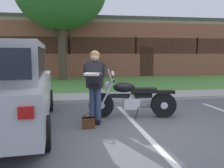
% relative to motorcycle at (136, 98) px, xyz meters
% --- Properties ---
extents(ground_plane, '(140.00, 140.00, 0.00)m').
position_rel_motorcycle_xyz_m(ground_plane, '(-0.29, -1.12, -0.49)').
color(ground_plane, '#565659').
extents(curb_strip, '(60.00, 0.20, 0.12)m').
position_rel_motorcycle_xyz_m(curb_strip, '(-0.29, 2.08, -0.43)').
color(curb_strip, '#ADA89E').
rests_on(curb_strip, ground).
extents(concrete_walk, '(60.00, 1.50, 0.08)m').
position_rel_motorcycle_xyz_m(concrete_walk, '(-0.29, 2.93, -0.45)').
color(concrete_walk, '#ADA89E').
rests_on(concrete_walk, ground).
extents(grass_lawn, '(60.00, 7.32, 0.06)m').
position_rel_motorcycle_xyz_m(grass_lawn, '(-0.29, 7.34, -0.46)').
color(grass_lawn, '#518E3D').
rests_on(grass_lawn, ground).
extents(stall_stripe_0, '(0.20, 4.40, 0.01)m').
position_rel_motorcycle_xyz_m(stall_stripe_0, '(-3.01, -0.92, -0.49)').
color(stall_stripe_0, silver).
rests_on(stall_stripe_0, ground).
extents(stall_stripe_1, '(0.20, 4.40, 0.01)m').
position_rel_motorcycle_xyz_m(stall_stripe_1, '(-0.16, -0.92, -0.49)').
color(stall_stripe_1, silver).
rests_on(stall_stripe_1, ground).
extents(motorcycle, '(2.24, 0.82, 1.26)m').
position_rel_motorcycle_xyz_m(motorcycle, '(0.00, 0.00, 0.00)').
color(motorcycle, black).
rests_on(motorcycle, ground).
extents(rider_person, '(0.54, 0.64, 1.70)m').
position_rel_motorcycle_xyz_m(rider_person, '(-1.09, -0.43, 0.52)').
color(rider_person, black).
rests_on(rider_person, ground).
extents(handbag, '(0.28, 0.13, 0.36)m').
position_rel_motorcycle_xyz_m(handbag, '(-1.26, -0.76, -0.34)').
color(handbag, '#562D19').
rests_on(handbag, ground).
extents(parked_suv_adjacent, '(2.24, 4.94, 1.86)m').
position_rel_motorcycle_xyz_m(parked_suv_adjacent, '(-3.07, -0.48, 0.47)').
color(parked_suv_adjacent, '#B7BABF').
rests_on(parked_suv_adjacent, ground).
extents(hedge_left, '(2.82, 0.90, 1.24)m').
position_rel_motorcycle_xyz_m(hedge_left, '(-0.75, 11.07, 0.16)').
color(hedge_left, '#286028').
rests_on(hedge_left, ground).
extents(hedge_center_left, '(3.26, 0.90, 1.24)m').
position_rel_motorcycle_xyz_m(hedge_center_left, '(3.64, 11.07, 0.16)').
color(hedge_center_left, '#286028').
rests_on(hedge_center_left, ground).
extents(brick_building, '(26.87, 12.11, 4.16)m').
position_rel_motorcycle_xyz_m(brick_building, '(-1.76, 16.36, 1.59)').
color(brick_building, '#93513D').
rests_on(brick_building, ground).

